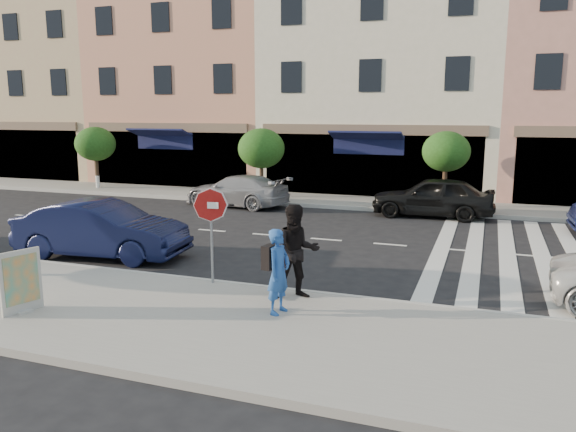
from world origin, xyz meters
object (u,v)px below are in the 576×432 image
(stop_sign, at_px, (211,213))
(walker, at_px, (297,252))
(car_far_left, at_px, (237,191))
(car_near_mid, at_px, (102,230))
(poster_board, at_px, (21,282))
(car_far_mid, at_px, (433,197))
(photographer, at_px, (279,271))

(stop_sign, distance_m, walker, 2.23)
(car_far_left, bearing_deg, walker, 38.44)
(walker, bearing_deg, car_near_mid, 133.29)
(stop_sign, bearing_deg, car_near_mid, 153.14)
(poster_board, height_order, car_far_mid, car_far_mid)
(walker, xyz_separation_m, car_near_mid, (-6.28, 1.85, -0.35))
(car_far_mid, bearing_deg, car_near_mid, -41.68)
(walker, xyz_separation_m, poster_board, (-4.67, -2.58, -0.38))
(stop_sign, distance_m, poster_board, 4.00)
(walker, relative_size, car_far_mid, 0.43)
(stop_sign, xyz_separation_m, car_far_mid, (3.75, 10.77, -0.97))
(stop_sign, relative_size, car_far_left, 0.47)
(car_far_left, bearing_deg, car_far_mid, 100.07)
(photographer, distance_m, car_far_mid, 12.16)
(photographer, bearing_deg, stop_sign, 69.08)
(stop_sign, bearing_deg, walker, -15.63)
(walker, distance_m, poster_board, 5.35)
(stop_sign, height_order, photographer, stop_sign)
(stop_sign, relative_size, poster_board, 1.77)
(car_far_mid, bearing_deg, stop_sign, -20.35)
(car_far_mid, bearing_deg, car_far_left, -88.89)
(photographer, bearing_deg, walker, 8.42)
(stop_sign, xyz_separation_m, walker, (2.12, -0.33, -0.61))
(car_far_left, bearing_deg, car_near_mid, 8.50)
(photographer, height_order, car_far_left, photographer)
(stop_sign, relative_size, car_near_mid, 0.46)
(stop_sign, height_order, car_far_left, stop_sign)
(poster_board, relative_size, car_far_left, 0.27)
(car_near_mid, bearing_deg, photographer, -119.43)
(stop_sign, distance_m, car_far_left, 11.34)
(stop_sign, height_order, car_near_mid, stop_sign)
(photographer, height_order, car_near_mid, photographer)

